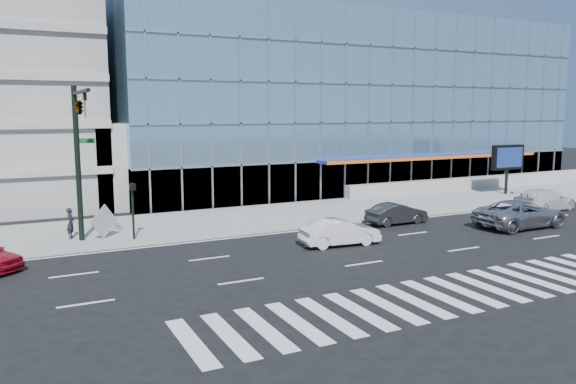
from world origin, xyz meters
name	(u,v)px	position (x,y,z in m)	size (l,w,h in m)	color
ground	(320,245)	(0.00, 0.00, 0.00)	(160.00, 160.00, 0.00)	black
sidewalk	(259,217)	(0.00, 8.00, 0.07)	(120.00, 8.00, 0.15)	gray
theatre_building	(314,104)	(14.00, 26.00, 7.50)	(42.00, 26.00, 15.00)	#6C98B4
ramp_block	(131,163)	(-6.00, 18.00, 3.00)	(6.00, 8.00, 6.00)	gray
retaining_wall	(490,181)	(24.00, 11.60, 0.65)	(30.00, 0.80, 1.00)	gray
traffic_signal	(79,126)	(-11.00, 4.57, 6.16)	(1.14, 5.74, 8.00)	black
ped_signal_post	(133,202)	(-8.50, 4.94, 2.14)	(0.30, 0.33, 3.00)	black
marquee_sign	(508,158)	(22.00, 7.99, 3.07)	(3.20, 0.43, 4.00)	black
silver_suv	(521,214)	(12.87, -1.46, 0.81)	(2.70, 5.85, 1.62)	#A8A8AC
white_suv	(544,200)	(18.87, 1.80, 0.76)	(2.12, 5.22, 1.51)	silver
white_sedan	(340,232)	(0.87, -0.49, 0.69)	(1.45, 4.16, 1.37)	silver
dark_sedan	(397,214)	(6.87, 2.62, 0.64)	(1.36, 3.91, 1.29)	black
pedestrian	(71,223)	(-11.45, 6.67, 0.97)	(0.60, 0.39, 1.65)	black
tilted_panel	(104,221)	(-9.86, 5.88, 1.06)	(1.30, 0.06, 1.30)	#A4A4A4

